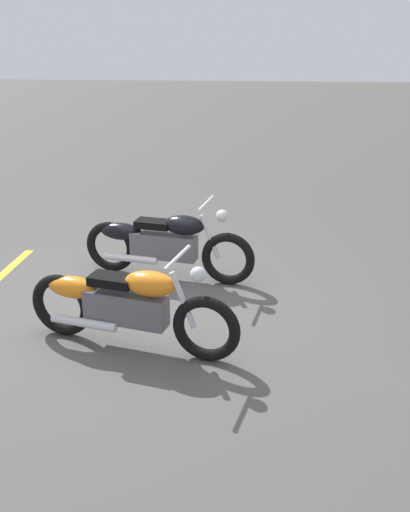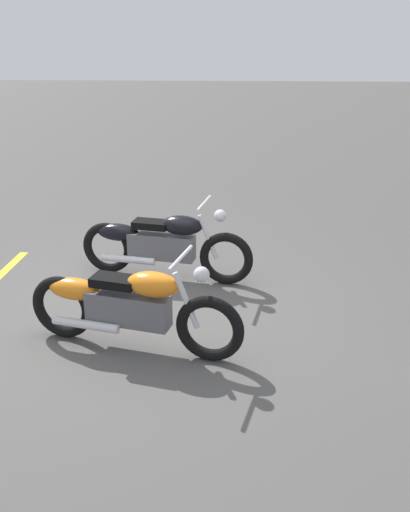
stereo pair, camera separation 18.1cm
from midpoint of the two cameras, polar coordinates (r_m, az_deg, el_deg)
ground_plane at (r=6.73m, az=-6.04°, el=-4.96°), size 60.00×60.00×0.00m
motorcycle_bright_foreground at (r=5.75m, az=-6.94°, el=-4.69°), size 2.19×0.76×1.04m
motorcycle_dark_foreground at (r=7.31m, az=-3.41°, el=1.30°), size 2.21×0.70×1.04m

